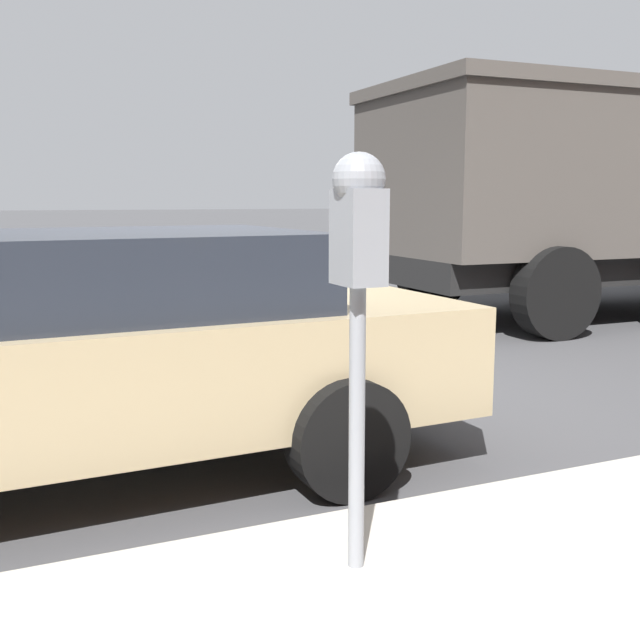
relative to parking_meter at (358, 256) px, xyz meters
name	(u,v)px	position (x,y,z in m)	size (l,w,h in m)	color
ground_plane	(236,414)	(2.68, -0.36, -1.35)	(220.00, 220.00, 0.00)	#424244
parking_meter	(358,256)	(0.00, 0.00, 0.00)	(0.21, 0.19, 1.54)	gray
car_tan	(23,352)	(1.82, 1.08, -0.60)	(2.13, 5.00, 1.37)	tan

